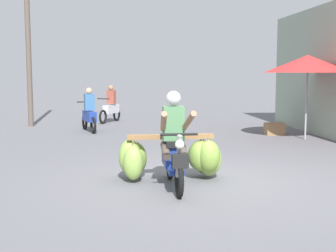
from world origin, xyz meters
TOP-DOWN VIEW (x-y plane):
  - ground_plane at (0.00, 0.00)m, footprint 120.00×120.00m
  - motorbike_main_loaded at (-0.40, 0.07)m, footprint 1.83×1.86m
  - motorbike_distant_ahead_left at (-2.35, 6.93)m, footprint 0.69×1.56m
  - motorbike_distant_ahead_right at (-1.74, 9.70)m, footprint 0.85×1.49m
  - market_umbrella_near_shop at (3.83, 4.66)m, footprint 2.39×2.39m
  - produce_crate at (3.28, 5.65)m, footprint 0.56×0.40m
  - utility_pole at (-4.49, 8.62)m, footprint 0.18×0.18m

SIDE VIEW (x-z plane):
  - ground_plane at x=0.00m, z-range 0.00..0.00m
  - produce_crate at x=3.28m, z-range 0.00..0.36m
  - motorbike_main_loaded at x=-0.40m, z-range -0.32..1.26m
  - motorbike_distant_ahead_left at x=-2.35m, z-range -0.13..1.27m
  - motorbike_distant_ahead_right at x=-1.74m, z-range -0.13..1.27m
  - market_umbrella_near_shop at x=3.83m, z-range 0.94..3.29m
  - utility_pole at x=-4.49m, z-range 0.00..6.70m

